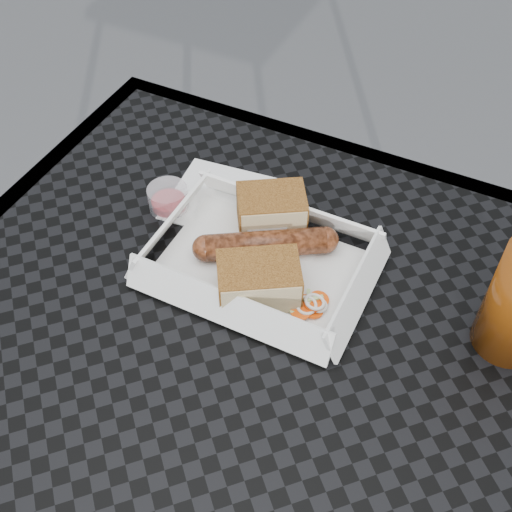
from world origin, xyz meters
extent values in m
cube|color=black|center=(0.00, 0.00, 0.74)|extent=(0.80, 0.80, 0.01)
cube|color=black|center=(0.00, 0.39, 0.73)|extent=(0.80, 0.03, 0.03)
cylinder|color=black|center=(-0.35, 0.35, 0.36)|extent=(0.03, 0.03, 0.73)
cube|color=white|center=(-0.05, 0.14, 0.75)|extent=(0.22, 0.15, 0.00)
cylinder|color=brown|center=(-0.05, 0.16, 0.76)|extent=(0.13, 0.10, 0.03)
sphere|color=brown|center=(0.01, 0.19, 0.76)|extent=(0.03, 0.03, 0.03)
sphere|color=brown|center=(-0.11, 0.12, 0.76)|extent=(0.03, 0.03, 0.03)
cube|color=brown|center=(-0.07, 0.20, 0.77)|extent=(0.10, 0.09, 0.05)
cube|color=brown|center=(-0.03, 0.10, 0.77)|extent=(0.11, 0.10, 0.05)
cylinder|color=#EB4A0A|center=(0.02, 0.11, 0.75)|extent=(0.02, 0.02, 0.00)
torus|color=white|center=(0.02, 0.11, 0.75)|extent=(0.02, 0.02, 0.00)
cube|color=#B2D17F|center=(0.03, 0.11, 0.75)|extent=(0.02, 0.02, 0.00)
cube|color=white|center=(-0.15, 0.22, 0.75)|extent=(0.13, 0.13, 0.00)
cylinder|color=maroon|center=(-0.20, 0.18, 0.76)|extent=(0.05, 0.05, 0.03)
cylinder|color=silver|center=(-0.06, 0.18, 0.76)|extent=(0.05, 0.05, 0.03)
camera|label=1|loc=(0.16, -0.29, 1.31)|focal=45.00mm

